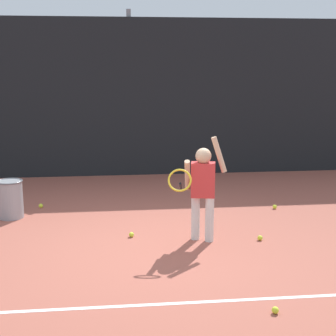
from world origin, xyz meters
TOP-DOWN VIEW (x-y plane):
  - ground_plane at (0.00, 0.00)m, footprint 20.00×20.00m
  - court_line_baseline at (0.00, -1.51)m, footprint 9.00×0.05m
  - back_fence_windscreen at (0.00, 4.08)m, footprint 12.99×0.08m
  - fence_post_1 at (0.00, 4.14)m, footprint 0.09×0.09m
  - tennis_player at (0.76, 0.15)m, footprint 0.80×0.57m
  - ball_hopper at (-1.86, 1.40)m, footprint 0.38×0.38m
  - tennis_ball_0 at (1.20, 3.20)m, footprint 0.07×0.07m
  - tennis_ball_1 at (1.51, 0.06)m, footprint 0.07×0.07m
  - tennis_ball_2 at (2.15, 1.41)m, footprint 0.07×0.07m
  - tennis_ball_3 at (-0.13, 0.37)m, footprint 0.07×0.07m
  - tennis_ball_6 at (1.10, -1.80)m, footprint 0.07×0.07m
  - tennis_ball_7 at (-1.50, 1.86)m, footprint 0.07×0.07m
  - tennis_ball_8 at (1.32, 2.88)m, footprint 0.07×0.07m

SIDE VIEW (x-z plane):
  - ground_plane at x=0.00m, z-range 0.00..0.00m
  - court_line_baseline at x=0.00m, z-range 0.00..0.00m
  - tennis_ball_0 at x=1.20m, z-range 0.00..0.07m
  - tennis_ball_1 at x=1.51m, z-range 0.00..0.07m
  - tennis_ball_2 at x=2.15m, z-range 0.00..0.07m
  - tennis_ball_3 at x=-0.13m, z-range 0.00..0.07m
  - tennis_ball_6 at x=1.10m, z-range 0.00..0.07m
  - tennis_ball_7 at x=-1.50m, z-range 0.00..0.07m
  - tennis_ball_8 at x=1.32m, z-range 0.00..0.07m
  - ball_hopper at x=-1.86m, z-range 0.01..0.57m
  - tennis_player at x=0.76m, z-range 0.05..1.40m
  - back_fence_windscreen at x=0.00m, z-range 0.00..3.10m
  - fence_post_1 at x=0.00m, z-range 0.00..3.25m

